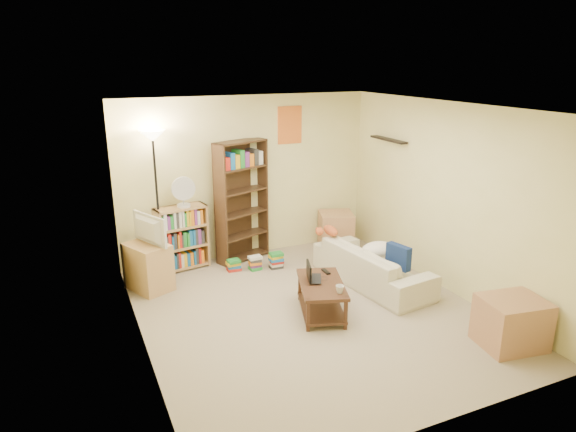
{
  "coord_description": "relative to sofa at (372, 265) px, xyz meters",
  "views": [
    {
      "loc": [
        -2.6,
        -5.1,
        3.02
      ],
      "look_at": [
        0.01,
        0.73,
        1.05
      ],
      "focal_mm": 32.0,
      "sensor_mm": 36.0,
      "label": 1
    }
  ],
  "objects": [
    {
      "name": "sofa",
      "position": [
        0.0,
        0.0,
        0.0
      ],
      "size": [
        2.04,
        1.2,
        0.54
      ],
      "primitive_type": "imported",
      "rotation": [
        0.0,
        0.0,
        1.7
      ],
      "color": "beige",
      "rests_on": "ground"
    },
    {
      "name": "navy_pillow",
      "position": [
        0.14,
        -0.39,
        0.25
      ],
      "size": [
        0.18,
        0.37,
        0.32
      ],
      "primitive_type": "cube",
      "rotation": [
        0.0,
        0.0,
        1.8
      ],
      "color": "navy",
      "rests_on": "sofa"
    },
    {
      "name": "television",
      "position": [
        -2.86,
        1.09,
        0.57
      ],
      "size": [
        0.76,
        0.62,
        0.4
      ],
      "primitive_type": "imported",
      "rotation": [
        0.0,
        0.0,
        2.0
      ],
      "color": "black",
      "rests_on": "tv_stand"
    },
    {
      "name": "laptop_screen",
      "position": [
        -1.17,
        -0.37,
        0.27
      ],
      "size": [
        0.11,
        0.3,
        0.21
      ],
      "primitive_type": "cube",
      "rotation": [
        0.0,
        0.0,
        -0.33
      ],
      "color": "white",
      "rests_on": "laptop"
    },
    {
      "name": "room",
      "position": [
        -1.16,
        -0.43,
        1.35
      ],
      "size": [
        4.5,
        4.54,
        2.52
      ],
      "color": "tan",
      "rests_on": "ground"
    },
    {
      "name": "side_table",
      "position": [
        0.23,
        1.44,
        0.03
      ],
      "size": [
        0.67,
        0.67,
        0.61
      ],
      "primitive_type": "cube",
      "rotation": [
        0.0,
        0.0,
        -0.34
      ],
      "color": "tan",
      "rests_on": "ground"
    },
    {
      "name": "floor_lamp",
      "position": [
        -2.59,
        1.62,
        1.39
      ],
      "size": [
        0.35,
        0.35,
        2.08
      ],
      "color": "black",
      "rests_on": "ground"
    },
    {
      "name": "laptop",
      "position": [
        -1.04,
        -0.42,
        0.15
      ],
      "size": [
        0.48,
        0.46,
        0.02
      ],
      "primitive_type": "imported",
      "rotation": [
        0.0,
        0.0,
        1.1
      ],
      "color": "black",
      "rests_on": "coffee_table"
    },
    {
      "name": "tv_remote",
      "position": [
        -0.86,
        -0.24,
        0.15
      ],
      "size": [
        0.06,
        0.17,
        0.02
      ],
      "primitive_type": "cube",
      "rotation": [
        0.0,
        0.0,
        -0.03
      ],
      "color": "black",
      "rests_on": "coffee_table"
    },
    {
      "name": "tall_bookshelf",
      "position": [
        -1.33,
        1.61,
        0.71
      ],
      "size": [
        0.88,
        0.55,
        1.86
      ],
      "rotation": [
        0.0,
        0.0,
        0.36
      ],
      "color": "#402918",
      "rests_on": "ground"
    },
    {
      "name": "tabby_cat",
      "position": [
        -0.33,
        0.68,
        0.34
      ],
      "size": [
        0.43,
        0.19,
        0.15
      ],
      "color": "#CC572B",
      "rests_on": "sofa"
    },
    {
      "name": "desk_fan",
      "position": [
        -2.22,
        1.57,
        0.92
      ],
      "size": [
        0.34,
        0.19,
        0.45
      ],
      "color": "silver",
      "rests_on": "short_bookshelf"
    },
    {
      "name": "coffee_table",
      "position": [
        -1.06,
        -0.5,
        -0.01
      ],
      "size": [
        0.79,
        1.04,
        0.41
      ],
      "rotation": [
        0.0,
        0.0,
        -0.33
      ],
      "color": "#49291C",
      "rests_on": "ground"
    },
    {
      "name": "tv_stand",
      "position": [
        -2.86,
        1.09,
        0.05
      ],
      "size": [
        0.64,
        0.73,
        0.64
      ],
      "primitive_type": "cube",
      "rotation": [
        0.0,
        0.0,
        0.43
      ],
      "color": "tan",
      "rests_on": "ground"
    },
    {
      "name": "mug",
      "position": [
        -1.0,
        -0.83,
        0.19
      ],
      "size": [
        0.15,
        0.15,
        0.09
      ],
      "primitive_type": "imported",
      "rotation": [
        0.0,
        0.0,
        -0.28
      ],
      "color": "silver",
      "rests_on": "coffee_table"
    },
    {
      "name": "short_bookshelf",
      "position": [
        -2.27,
        1.62,
        0.21
      ],
      "size": [
        0.78,
        0.42,
        0.96
      ],
      "rotation": [
        0.0,
        0.0,
        0.17
      ],
      "color": "tan",
      "rests_on": "ground"
    },
    {
      "name": "book_stacks",
      "position": [
        -1.27,
        1.12,
        -0.16
      ],
      "size": [
        0.81,
        0.33,
        0.25
      ],
      "color": "red",
      "rests_on": "ground"
    },
    {
      "name": "end_cabinet",
      "position": [
        0.49,
        -1.99,
        0.0
      ],
      "size": [
        0.73,
        0.64,
        0.55
      ],
      "primitive_type": "cube",
      "rotation": [
        0.0,
        0.0,
        -0.16
      ],
      "color": "tan",
      "rests_on": "ground"
    },
    {
      "name": "cream_blanket",
      "position": [
        0.13,
        0.06,
        0.19
      ],
      "size": [
        0.5,
        0.36,
        0.21
      ],
      "primitive_type": "ellipsoid",
      "color": "white",
      "rests_on": "sofa"
    }
  ]
}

